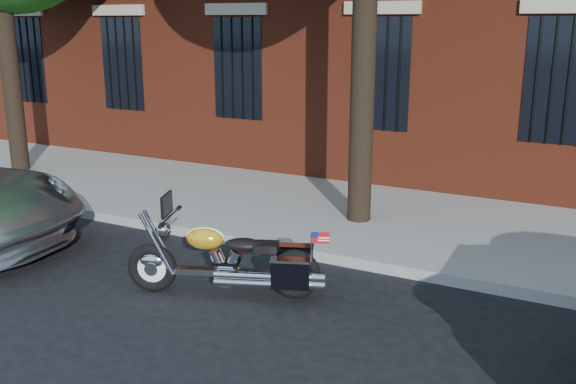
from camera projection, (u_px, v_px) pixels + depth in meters
The scene contains 4 objects.
ground at pixel (231, 289), 7.73m from camera, with size 120.00×120.00×0.00m, color black.
curb at pixel (284, 248), 8.89m from camera, with size 40.00×0.16×0.15m, color gray.
sidewalk at pixel (338, 213), 10.50m from camera, with size 40.00×3.60×0.15m, color gray.
motorcycle at pixel (233, 263), 7.44m from camera, with size 2.36×1.20×1.21m.
Camera 1 is at (3.93, -6.03, 3.13)m, focal length 40.00 mm.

